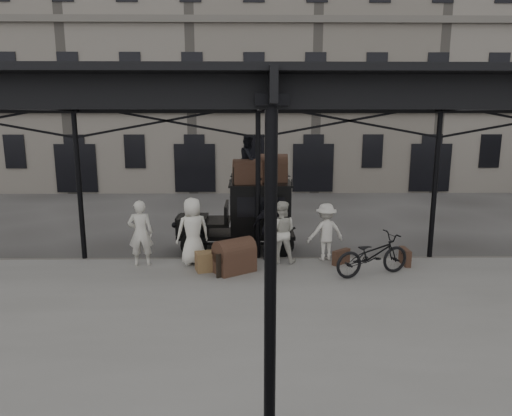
% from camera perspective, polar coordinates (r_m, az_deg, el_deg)
% --- Properties ---
extents(ground, '(120.00, 120.00, 0.00)m').
position_cam_1_polar(ground, '(11.45, 0.42, -9.98)').
color(ground, '#383533').
rests_on(ground, ground).
extents(platform, '(28.00, 8.00, 0.15)m').
position_cam_1_polar(platform, '(9.59, 0.68, -13.94)').
color(platform, slate).
rests_on(platform, ground).
extents(canopy, '(22.50, 9.00, 4.74)m').
position_cam_1_polar(canopy, '(8.95, 0.70, 14.09)').
color(canopy, black).
rests_on(canopy, ground).
extents(building_frontage, '(64.00, 8.00, 14.00)m').
position_cam_1_polar(building_frontage, '(28.79, -0.33, 17.09)').
color(building_frontage, slate).
rests_on(building_frontage, ground).
extents(taxi, '(3.65, 1.55, 2.18)m').
position_cam_1_polar(taxi, '(14.17, -0.76, -0.68)').
color(taxi, black).
rests_on(taxi, ground).
extents(porter_left, '(0.71, 0.51, 1.82)m').
position_cam_1_polar(porter_left, '(12.77, -14.23, -3.07)').
color(porter_left, beige).
rests_on(porter_left, platform).
extents(porter_midleft, '(0.90, 0.73, 1.74)m').
position_cam_1_polar(porter_midleft, '(12.69, 3.13, -2.99)').
color(porter_midleft, beige).
rests_on(porter_midleft, platform).
extents(porter_centre, '(1.06, 0.89, 1.86)m').
position_cam_1_polar(porter_centre, '(12.65, -7.91, -2.86)').
color(porter_centre, silver).
rests_on(porter_centre, platform).
extents(porter_official, '(1.16, 0.83, 1.83)m').
position_cam_1_polar(porter_official, '(12.86, 1.86, -2.60)').
color(porter_official, black).
rests_on(porter_official, platform).
extents(porter_right, '(1.16, 0.83, 1.63)m').
position_cam_1_polar(porter_right, '(13.05, 8.70, -2.97)').
color(porter_right, beige).
rests_on(porter_right, platform).
extents(bicycle, '(2.20, 1.37, 1.09)m').
position_cam_1_polar(bicycle, '(12.10, 14.34, -5.67)').
color(bicycle, black).
rests_on(bicycle, platform).
extents(porter_roof, '(0.68, 0.80, 1.43)m').
position_cam_1_polar(porter_roof, '(13.82, -0.90, 6.09)').
color(porter_roof, black).
rests_on(porter_roof, taxi).
extents(steamer_trunk_roof_near, '(0.90, 0.63, 0.62)m').
position_cam_1_polar(steamer_trunk_roof_near, '(13.71, -1.11, 4.35)').
color(steamer_trunk_roof_near, '#492E22').
rests_on(steamer_trunk_roof_near, taxi).
extents(steamer_trunk_roof_far, '(0.98, 0.60, 0.71)m').
position_cam_1_polar(steamer_trunk_roof_far, '(14.17, 1.94, 4.77)').
color(steamer_trunk_roof_far, '#492E22').
rests_on(steamer_trunk_roof_far, taxi).
extents(steamer_trunk_platform, '(1.20, 1.08, 0.75)m').
position_cam_1_polar(steamer_trunk_platform, '(12.03, -2.72, -6.28)').
color(steamer_trunk_platform, '#492E22').
rests_on(steamer_trunk_platform, platform).
extents(wicker_hamper, '(0.70, 0.60, 0.50)m').
position_cam_1_polar(wicker_hamper, '(12.23, -6.11, -6.64)').
color(wicker_hamper, olive).
rests_on(wicker_hamper, platform).
extents(suitcase_upright, '(0.16, 0.60, 0.45)m').
position_cam_1_polar(suitcase_upright, '(13.28, 18.12, -5.80)').
color(suitcase_upright, '#492E22').
rests_on(suitcase_upright, platform).
extents(suitcase_flat, '(0.56, 0.49, 0.40)m').
position_cam_1_polar(suitcase_flat, '(12.92, 10.59, -6.01)').
color(suitcase_flat, '#492E22').
rests_on(suitcase_flat, platform).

